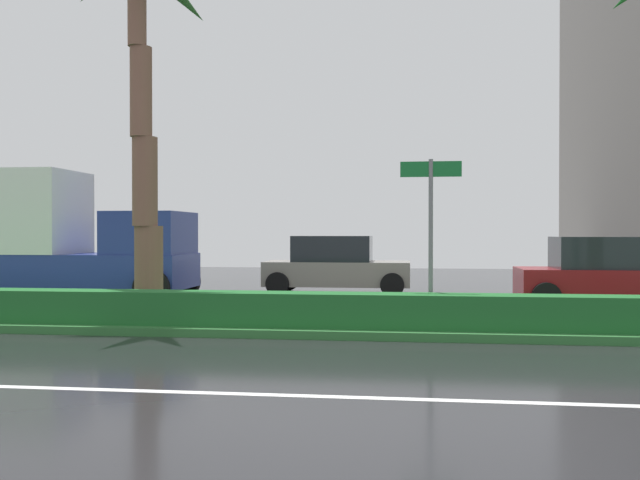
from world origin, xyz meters
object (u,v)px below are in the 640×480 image
at_px(street_name_sign, 431,218).
at_px(box_truck_lead, 68,243).
at_px(car_in_traffic_leading, 336,266).
at_px(palm_tree_mid_left, 138,20).
at_px(car_in_traffic_second, 608,274).

bearing_deg(street_name_sign, box_truck_lead, 153.24).
height_order(street_name_sign, box_truck_lead, box_truck_lead).
xyz_separation_m(street_name_sign, box_truck_lead, (-9.41, 4.75, -0.53)).
distance_m(street_name_sign, car_in_traffic_leading, 8.41).
height_order(palm_tree_mid_left, street_name_sign, palm_tree_mid_left).
bearing_deg(car_in_traffic_leading, street_name_sign, -71.92).
height_order(street_name_sign, car_in_traffic_leading, street_name_sign).
distance_m(car_in_traffic_leading, car_in_traffic_second, 7.64).
bearing_deg(palm_tree_mid_left, box_truck_lead, 131.60).
xyz_separation_m(street_name_sign, car_in_traffic_second, (4.32, 4.62, -1.25)).
xyz_separation_m(palm_tree_mid_left, street_name_sign, (5.81, -0.69, -4.03)).
relative_size(box_truck_lead, car_in_traffic_leading, 1.49).
height_order(palm_tree_mid_left, car_in_traffic_leading, palm_tree_mid_left).
xyz_separation_m(palm_tree_mid_left, box_truck_lead, (-3.61, 4.06, -4.56)).
distance_m(palm_tree_mid_left, street_name_sign, 7.10).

